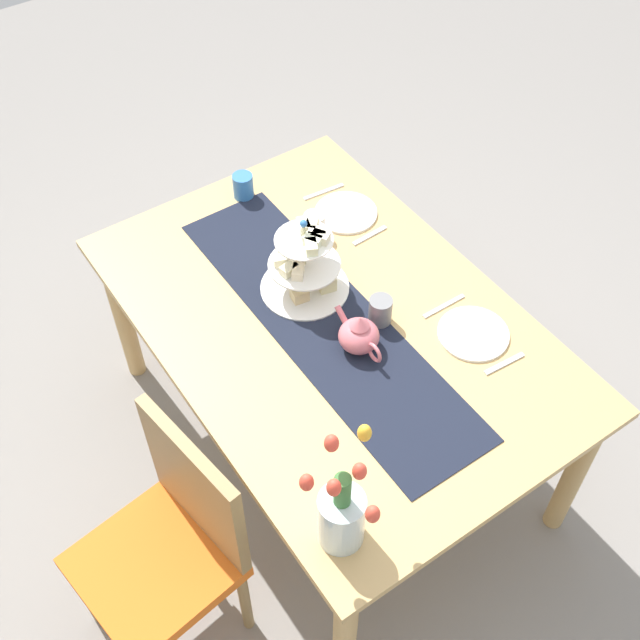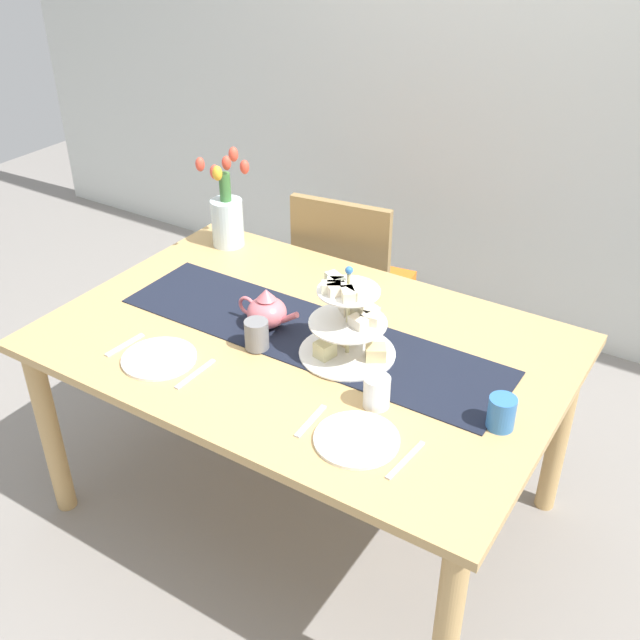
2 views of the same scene
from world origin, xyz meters
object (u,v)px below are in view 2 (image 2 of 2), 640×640
Objects in this scene: fork_left at (125,345)px; mug_orange at (501,413)px; knife_right at (406,460)px; fork_right at (311,421)px; dinner_plate_left at (159,358)px; mug_grey at (257,334)px; teapot at (267,311)px; dinner_plate_right at (357,439)px; tulip_vase at (227,214)px; knife_left at (195,374)px; mug_white_text at (377,392)px; dining_table at (304,362)px; chair_left at (350,281)px; tiered_cake_stand at (349,324)px.

mug_orange is (1.14, 0.26, 0.04)m from fork_left.
knife_right is 0.30m from mug_orange.
fork_right is at bearing 0.00° from fork_left.
mug_grey reaches higher than dinner_plate_left.
dinner_plate_right is (0.53, -0.33, -0.05)m from teapot.
mug_orange is (1.32, -0.49, -0.08)m from tulip_vase.
knife_left is at bearing -93.87° from teapot.
mug_white_text reaches higher than fork_left.
tulip_vase is at bearing 146.61° from dining_table.
mug_white_text is (0.82, 0.16, 0.04)m from fork_left.
knife_left is 0.23m from mug_grey.
knife_right is (0.29, 0.00, 0.00)m from fork_right.
mug_white_text is at bearing 100.32° from dinner_plate_right.
chair_left is at bearing 95.70° from knife_left.
fork_left is 1.58× the size of mug_white_text.
mug_grey is at bearing -127.85° from dining_table.
mug_orange is (0.78, 0.05, -0.00)m from mug_grey.
fork_left is 0.83m from mug_white_text.
knife_left is 0.74× the size of dinner_plate_right.
teapot is at bearing 139.24° from fork_right.
dinner_plate_left is 1.03m from mug_orange.
dinner_plate_right is at bearing 0.00° from fork_left.
mug_grey is (-0.09, -0.12, 0.14)m from dining_table.
dinner_plate_left reaches higher than knife_left.
dinner_plate_left is 1.00× the size of dinner_plate_right.
dinner_plate_left is 0.55m from fork_right.
knife_left is at bearing -163.06° from mug_white_text.
dining_table is at bearing 63.55° from knife_left.
mug_grey is at bearing 161.30° from knife_right.
tiered_cake_stand reaches higher than knife_right.
chair_left is 1.39m from knife_right.
chair_left is at bearing 80.78° from fork_left.
tulip_vase is (-0.63, 0.42, 0.22)m from dining_table.
knife_right is (0.84, 0.00, -0.00)m from dinner_plate_left.
fork_left is 0.65× the size of dinner_plate_right.
mug_orange is at bearing -8.29° from tiered_cake_stand.
tiered_cake_stand is 1.32× the size of dinner_plate_right.
dining_table is 0.57m from fork_left.
chair_left is 0.84m from teapot.
mug_orange is at bearing 14.49° from dinner_plate_left.
tulip_vase is 2.73× the size of fork_left.
dinner_plate_left is at bearing 180.00° from knife_left.
teapot is 0.64m from tulip_vase.
mug_white_text is at bearing -6.60° from mug_grey.
chair_left is 6.07× the size of fork_right.
dinner_plate_right is at bearing 0.00° from dinner_plate_left.
knife_left is 0.70m from knife_right.
dinner_plate_left is at bearing -116.68° from teapot.
dinner_plate_left is 0.15m from knife_left.
tulip_vase is at bearing 159.54° from mug_orange.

